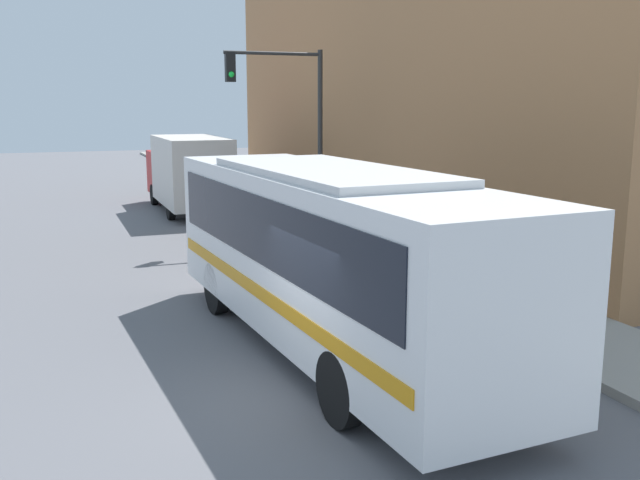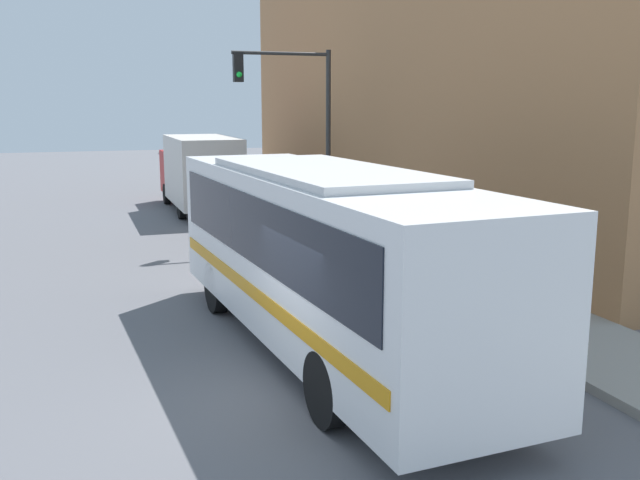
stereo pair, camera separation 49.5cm
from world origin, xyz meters
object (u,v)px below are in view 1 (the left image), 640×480
(delivery_truck, at_px, (188,171))
(pedestrian_mid_block, at_px, (421,227))
(traffic_light_pole, at_px, (290,110))
(fire_hydrant, at_px, (442,271))
(pedestrian_near_corner, at_px, (425,229))
(city_bus, at_px, (328,246))
(parking_meter, at_px, (341,217))

(delivery_truck, relative_size, pedestrian_mid_block, 4.26)
(traffic_light_pole, height_order, pedestrian_mid_block, traffic_light_pole)
(fire_hydrant, height_order, traffic_light_pole, traffic_light_pole)
(delivery_truck, relative_size, fire_hydrant, 8.87)
(traffic_light_pole, distance_m, pedestrian_near_corner, 6.83)
(city_bus, relative_size, delivery_truck, 1.38)
(fire_hydrant, xyz_separation_m, pedestrian_mid_block, (1.12, 3.08, 0.48))
(city_bus, xyz_separation_m, fire_hydrant, (3.87, 2.56, -1.35))
(city_bus, relative_size, pedestrian_near_corner, 5.66)
(traffic_light_pole, height_order, pedestrian_near_corner, traffic_light_pole)
(delivery_truck, distance_m, pedestrian_mid_block, 12.73)
(parking_meter, height_order, pedestrian_mid_block, pedestrian_mid_block)
(parking_meter, bearing_deg, fire_hydrant, -90.00)
(fire_hydrant, bearing_deg, pedestrian_mid_block, 69.94)
(pedestrian_mid_block, bearing_deg, pedestrian_near_corner, -108.75)
(traffic_light_pole, bearing_deg, parking_meter, -67.70)
(fire_hydrant, height_order, pedestrian_near_corner, pedestrian_near_corner)
(delivery_truck, xyz_separation_m, pedestrian_mid_block, (4.15, -12.02, -0.62))
(traffic_light_pole, distance_m, parking_meter, 4.01)
(fire_hydrant, relative_size, pedestrian_mid_block, 0.48)
(delivery_truck, relative_size, traffic_light_pole, 1.26)
(city_bus, relative_size, parking_meter, 8.82)
(fire_hydrant, bearing_deg, traffic_light_pole, 96.21)
(traffic_light_pole, relative_size, pedestrian_mid_block, 3.37)
(city_bus, distance_m, fire_hydrant, 4.84)
(fire_hydrant, relative_size, traffic_light_pole, 0.14)
(delivery_truck, distance_m, parking_meter, 9.55)
(city_bus, distance_m, pedestrian_near_corner, 6.99)
(delivery_truck, height_order, pedestrian_mid_block, delivery_truck)
(delivery_truck, xyz_separation_m, pedestrian_near_corner, (3.94, -12.64, -0.58))
(traffic_light_pole, xyz_separation_m, pedestrian_mid_block, (2.02, -5.18, -3.13))
(fire_hydrant, distance_m, traffic_light_pole, 9.07)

